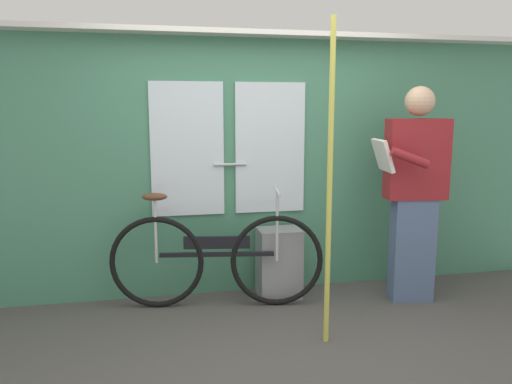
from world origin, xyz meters
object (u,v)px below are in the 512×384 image
Objects in this scene: bicycle_near_door at (216,259)px; handrail_pole at (330,187)px; trash_bin_by_wall at (279,262)px; passenger_reading_newspaper at (414,190)px.

handrail_pole is at bearing -40.31° from bicycle_near_door.
bicycle_near_door is 0.78× the size of handrail_pole.
bicycle_near_door is 0.58m from trash_bin_by_wall.
handrail_pole reaches higher than trash_bin_by_wall.
handrail_pole is (-0.94, -0.59, 0.15)m from passenger_reading_newspaper.
passenger_reading_newspaper is (1.60, -0.18, 0.54)m from bicycle_near_door.
passenger_reading_newspaper is 3.02× the size of trash_bin_by_wall.
bicycle_near_door is 2.91× the size of trash_bin_by_wall.
bicycle_near_door is at bearing 1.81° from passenger_reading_newspaper.
handrail_pole is (0.11, -0.90, 0.79)m from trash_bin_by_wall.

